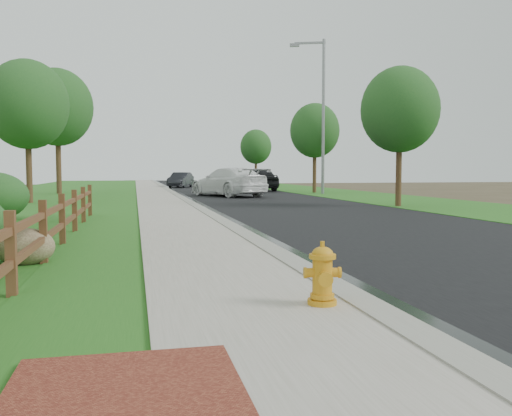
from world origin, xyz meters
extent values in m
plane|color=#3B3420|center=(0.00, 0.00, 0.00)|extent=(120.00, 120.00, 0.00)
cube|color=black|center=(4.60, 35.00, 0.01)|extent=(8.00, 90.00, 0.02)
cube|color=gray|center=(0.40, 35.00, 0.06)|extent=(0.40, 90.00, 0.12)
cube|color=black|center=(0.75, 35.00, 0.02)|extent=(0.50, 90.00, 0.00)
cube|color=gray|center=(-0.90, 35.00, 0.05)|extent=(2.20, 90.00, 0.10)
cube|color=#215B1A|center=(-2.80, 35.00, 0.03)|extent=(1.60, 90.00, 0.06)
cube|color=#215B1A|center=(-8.00, 35.00, 0.02)|extent=(9.00, 90.00, 0.04)
cube|color=#215B1A|center=(11.50, 35.00, 0.02)|extent=(6.00, 90.00, 0.04)
cube|color=#50371A|center=(-3.60, 2.80, 0.55)|extent=(0.12, 0.12, 1.10)
cube|color=#50371A|center=(-3.60, 5.20, 0.55)|extent=(0.12, 0.12, 1.10)
cube|color=#50371A|center=(-3.60, 7.60, 0.55)|extent=(0.12, 0.12, 1.10)
cube|color=#50371A|center=(-3.60, 10.00, 0.55)|extent=(0.12, 0.12, 1.10)
cube|color=#50371A|center=(-3.60, 12.40, 0.55)|extent=(0.12, 0.12, 1.10)
cube|color=#50371A|center=(-3.60, 14.80, 0.55)|extent=(0.12, 0.12, 1.10)
cube|color=#50371A|center=(-3.60, 4.00, 0.45)|extent=(0.08, 2.35, 0.10)
cube|color=#50371A|center=(-3.60, 4.00, 0.85)|extent=(0.08, 2.35, 0.10)
cube|color=#50371A|center=(-3.60, 6.40, 0.45)|extent=(0.08, 2.35, 0.10)
cube|color=#50371A|center=(-3.60, 6.40, 0.85)|extent=(0.08, 2.35, 0.10)
cube|color=#50371A|center=(-3.60, 8.80, 0.45)|extent=(0.08, 2.35, 0.10)
cube|color=#50371A|center=(-3.60, 8.80, 0.85)|extent=(0.08, 2.35, 0.10)
cube|color=#50371A|center=(-3.60, 11.20, 0.45)|extent=(0.08, 2.35, 0.10)
cube|color=#50371A|center=(-3.60, 11.20, 0.85)|extent=(0.08, 2.35, 0.10)
cube|color=#50371A|center=(-3.60, 13.60, 0.45)|extent=(0.08, 2.35, 0.10)
cube|color=#50371A|center=(-3.60, 13.60, 0.85)|extent=(0.08, 2.35, 0.10)
cylinder|color=#C67617|center=(-0.10, 1.38, 0.13)|extent=(0.33, 0.33, 0.06)
cylinder|color=#C67617|center=(-0.10, 1.38, 0.39)|extent=(0.22, 0.22, 0.50)
cylinder|color=#C67617|center=(-0.10, 1.38, 0.20)|extent=(0.27, 0.27, 0.05)
cylinder|color=#C67617|center=(-0.10, 1.38, 0.64)|extent=(0.30, 0.30, 0.05)
ellipsoid|color=#C67617|center=(-0.10, 1.38, 0.66)|extent=(0.24, 0.24, 0.18)
cylinder|color=#C67617|center=(-0.10, 1.38, 0.77)|extent=(0.05, 0.05, 0.07)
cylinder|color=#C67617|center=(-0.12, 1.24, 0.42)|extent=(0.16, 0.14, 0.14)
cylinder|color=#C67617|center=(-0.26, 1.41, 0.46)|extent=(0.14, 0.13, 0.12)
cylinder|color=#C67617|center=(0.06, 1.35, 0.46)|extent=(0.14, 0.13, 0.12)
imported|color=white|center=(3.39, 27.96, 0.88)|extent=(4.54, 6.36, 1.71)
imported|color=black|center=(7.14, 36.31, 0.89)|extent=(2.48, 5.24, 1.73)
imported|color=black|center=(2.00, 45.52, 0.71)|extent=(2.81, 4.43, 1.38)
cylinder|color=gray|center=(10.01, 29.67, 5.04)|extent=(0.20, 0.20, 10.08)
cube|color=gray|center=(9.17, 29.98, 9.86)|extent=(1.94, 0.82, 0.13)
cube|color=gray|center=(8.22, 30.33, 9.74)|extent=(0.66, 0.44, 0.20)
ellipsoid|color=brown|center=(-3.90, 5.27, 0.32)|extent=(0.98, 0.75, 0.63)
cylinder|color=#3A2518|center=(-7.00, 23.25, 2.05)|extent=(0.28, 0.28, 4.10)
ellipsoid|color=#1A481D|center=(-7.00, 23.25, 4.68)|extent=(3.83, 3.83, 4.21)
cylinder|color=#3A2518|center=(9.00, 17.20, 1.83)|extent=(0.25, 0.25, 3.65)
ellipsoid|color=#1A481D|center=(9.00, 17.20, 4.18)|extent=(3.34, 3.34, 3.67)
cylinder|color=#3A2518|center=(-7.00, 33.60, 2.50)|extent=(0.34, 0.34, 5.00)
ellipsoid|color=#1A481D|center=(-7.00, 33.60, 5.71)|extent=(4.61, 4.61, 5.08)
cylinder|color=#3A2518|center=(10.09, 31.59, 1.89)|extent=(0.26, 0.26, 3.78)
ellipsoid|color=#1A481D|center=(10.09, 31.59, 4.32)|extent=(3.42, 3.42, 3.77)
cylinder|color=#3A2518|center=(9.00, 45.36, 1.66)|extent=(0.23, 0.23, 3.31)
ellipsoid|color=#1A481D|center=(9.00, 45.36, 3.78)|extent=(2.92, 2.92, 3.22)
camera|label=1|loc=(-2.11, -4.24, 1.59)|focal=38.00mm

